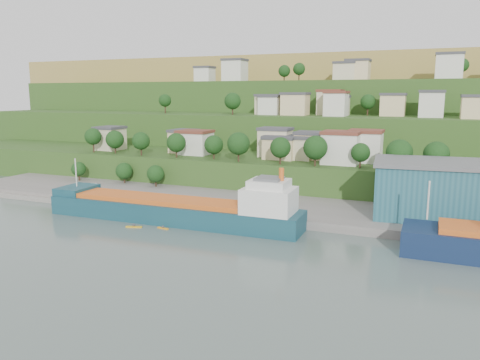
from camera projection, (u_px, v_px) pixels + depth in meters
The scene contains 10 objects.
ground at pixel (203, 240), 96.77m from camera, with size 500.00×500.00×0.00m, color #46564F.
quay at pixel (328, 217), 114.66m from camera, with size 220.00×26.00×4.00m, color slate.
pebble_beach at pixel (70, 196), 137.48m from camera, with size 40.00×18.00×2.40m, color slate.
hillside at pixel (346, 150), 249.92m from camera, with size 360.00×211.31×96.00m.
cargo_ship_near at pixel (179, 211), 109.58m from camera, with size 63.24×11.03×16.22m.
warehouse at pixel (444, 189), 105.77m from camera, with size 32.46×21.49×12.80m.
caravan at pixel (85, 189), 134.53m from camera, with size 6.63×2.76×3.09m, color white.
dinghy at pixel (84, 195), 131.75m from camera, with size 4.27×1.60×0.85m, color silver.
kayak_orange at pixel (163, 228), 104.63m from camera, with size 2.99×0.98×0.74m.
kayak_yellow at pixel (134, 226), 105.61m from camera, with size 3.69×1.79×0.92m.
Camera 1 is at (42.69, -82.87, 29.77)m, focal length 35.00 mm.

